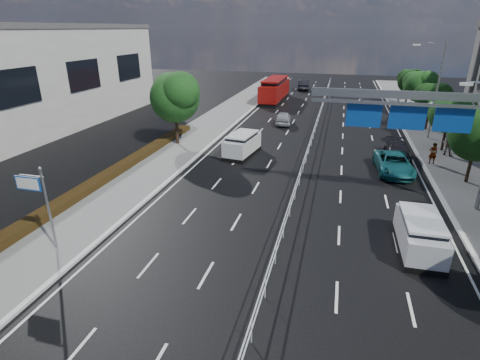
% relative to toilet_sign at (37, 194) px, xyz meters
% --- Properties ---
extents(ground, '(160.00, 160.00, 0.00)m').
position_rel_toilet_sign_xyz_m(ground, '(10.95, 0.00, -2.94)').
color(ground, black).
rests_on(ground, ground).
extents(sidewalk_near, '(5.00, 140.00, 0.14)m').
position_rel_toilet_sign_xyz_m(sidewalk_near, '(-0.55, 0.00, -2.87)').
color(sidewalk_near, slate).
rests_on(sidewalk_near, ground).
extents(kerb_near, '(0.25, 140.00, 0.15)m').
position_rel_toilet_sign_xyz_m(kerb_near, '(1.95, 0.00, -2.87)').
color(kerb_near, silver).
rests_on(kerb_near, ground).
extents(median_fence, '(0.05, 85.00, 1.02)m').
position_rel_toilet_sign_xyz_m(median_fence, '(10.95, 22.50, -2.42)').
color(median_fence, silver).
rests_on(median_fence, ground).
extents(hedge_near, '(1.00, 36.00, 0.44)m').
position_rel_toilet_sign_xyz_m(hedge_near, '(-2.35, 5.00, -2.58)').
color(hedge_near, black).
rests_on(hedge_near, sidewalk_near).
extents(toilet_sign, '(1.62, 0.18, 4.34)m').
position_rel_toilet_sign_xyz_m(toilet_sign, '(0.00, 0.00, 0.00)').
color(toilet_sign, gray).
rests_on(toilet_sign, ground).
extents(overhead_gantry, '(10.24, 0.38, 7.45)m').
position_rel_toilet_sign_xyz_m(overhead_gantry, '(17.69, 10.05, 2.66)').
color(overhead_gantry, gray).
rests_on(overhead_gantry, ground).
extents(streetlight_far, '(2.78, 2.40, 9.00)m').
position_rel_toilet_sign_xyz_m(streetlight_far, '(21.46, 26.00, 2.27)').
color(streetlight_far, gray).
rests_on(streetlight_far, ground).
extents(near_building, '(12.00, 38.00, 10.00)m').
position_rel_toilet_sign_xyz_m(near_building, '(-19.05, 18.00, 2.06)').
color(near_building, beige).
rests_on(near_building, ground).
extents(near_tree_back, '(4.84, 4.51, 6.69)m').
position_rel_toilet_sign_xyz_m(near_tree_back, '(-0.99, 17.97, 1.67)').
color(near_tree_back, black).
rests_on(near_tree_back, ground).
extents(far_tree_d, '(3.85, 3.59, 5.34)m').
position_rel_toilet_sign_xyz_m(far_tree_d, '(22.20, 14.48, 0.74)').
color(far_tree_d, black).
rests_on(far_tree_d, ground).
extents(far_tree_e, '(3.63, 3.38, 5.13)m').
position_rel_toilet_sign_xyz_m(far_tree_e, '(22.20, 21.98, 0.61)').
color(far_tree_e, black).
rests_on(far_tree_e, ground).
extents(far_tree_f, '(3.52, 3.28, 5.02)m').
position_rel_toilet_sign_xyz_m(far_tree_f, '(22.20, 29.48, 0.55)').
color(far_tree_f, black).
rests_on(far_tree_f, ground).
extents(far_tree_g, '(3.96, 3.69, 5.45)m').
position_rel_toilet_sign_xyz_m(far_tree_g, '(22.20, 36.98, 0.81)').
color(far_tree_g, black).
rests_on(far_tree_g, ground).
extents(far_tree_h, '(3.41, 3.18, 4.91)m').
position_rel_toilet_sign_xyz_m(far_tree_h, '(22.20, 44.48, 0.48)').
color(far_tree_h, black).
rests_on(far_tree_h, ground).
extents(white_minivan, '(2.47, 4.59, 1.90)m').
position_rel_toilet_sign_xyz_m(white_minivan, '(5.49, 16.59, -2.01)').
color(white_minivan, black).
rests_on(white_minivan, ground).
extents(red_bus, '(2.86, 11.03, 3.28)m').
position_rel_toilet_sign_xyz_m(red_bus, '(3.71, 42.42, -1.23)').
color(red_bus, black).
rests_on(red_bus, ground).
extents(near_car_silver, '(2.15, 4.30, 1.41)m').
position_rel_toilet_sign_xyz_m(near_car_silver, '(7.17, 28.51, -2.24)').
color(near_car_silver, '#999B9F').
rests_on(near_car_silver, ground).
extents(near_car_dark, '(2.14, 5.26, 1.70)m').
position_rel_toilet_sign_xyz_m(near_car_dark, '(6.80, 54.33, -2.10)').
color(near_car_dark, black).
rests_on(near_car_dark, ground).
extents(silver_minivan, '(1.88, 4.32, 1.79)m').
position_rel_toilet_sign_xyz_m(silver_minivan, '(17.45, 4.55, -2.07)').
color(silver_minivan, black).
rests_on(silver_minivan, ground).
extents(parked_car_teal, '(2.77, 5.35, 1.44)m').
position_rel_toilet_sign_xyz_m(parked_car_teal, '(17.45, 15.46, -2.22)').
color(parked_car_teal, '#155962').
rests_on(parked_car_teal, ground).
extents(parked_car_dark, '(1.90, 4.59, 1.33)m').
position_rel_toilet_sign_xyz_m(parked_car_dark, '(18.13, 19.00, -2.28)').
color(parked_car_dark, black).
rests_on(parked_car_dark, ground).
extents(pedestrian_a, '(0.68, 0.50, 1.71)m').
position_rel_toilet_sign_xyz_m(pedestrian_a, '(20.55, 17.95, -1.95)').
color(pedestrian_a, gray).
rests_on(pedestrian_a, sidewalk_far).
extents(pedestrian_b, '(1.19, 1.12, 1.95)m').
position_rel_toilet_sign_xyz_m(pedestrian_b, '(22.24, 20.66, -1.83)').
color(pedestrian_b, gray).
rests_on(pedestrian_b, sidewalk_far).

